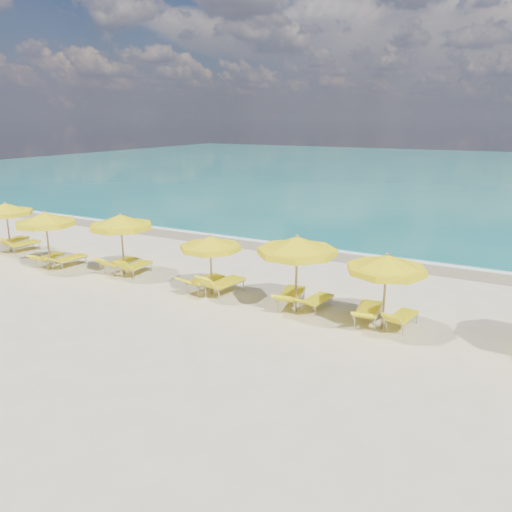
% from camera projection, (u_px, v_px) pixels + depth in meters
% --- Properties ---
extents(ground_plane, '(120.00, 120.00, 0.00)m').
position_uv_depth(ground_plane, '(235.00, 300.00, 17.09)').
color(ground_plane, beige).
extents(ocean, '(120.00, 80.00, 0.30)m').
position_uv_depth(ocean, '(447.00, 172.00, 57.73)').
color(ocean, '#126862').
rests_on(ocean, ground).
extents(wet_sand_band, '(120.00, 2.60, 0.01)m').
position_uv_depth(wet_sand_band, '(316.00, 251.00, 23.36)').
color(wet_sand_band, tan).
rests_on(wet_sand_band, ground).
extents(foam_line, '(120.00, 1.20, 0.03)m').
position_uv_depth(foam_line, '(322.00, 247.00, 24.03)').
color(foam_line, white).
rests_on(foam_line, ground).
extents(whitecap_near, '(14.00, 0.36, 0.05)m').
position_uv_depth(whitecap_near, '(287.00, 209.00, 34.24)').
color(whitecap_near, white).
rests_on(whitecap_near, ground).
extents(umbrella_0, '(3.00, 3.00, 2.35)m').
position_uv_depth(umbrella_0, '(6.00, 209.00, 22.70)').
color(umbrella_0, '#9F7E4F').
rests_on(umbrella_0, ground).
extents(umbrella_1, '(2.87, 2.87, 2.42)m').
position_uv_depth(umbrella_1, '(45.00, 219.00, 20.15)').
color(umbrella_1, '#9F7E4F').
rests_on(umbrella_1, ground).
extents(umbrella_2, '(3.24, 3.24, 2.48)m').
position_uv_depth(umbrella_2, '(121.00, 222.00, 19.34)').
color(umbrella_2, '#9F7E4F').
rests_on(umbrella_2, ground).
extents(umbrella_3, '(2.81, 2.81, 2.17)m').
position_uv_depth(umbrella_3, '(210.00, 244.00, 17.17)').
color(umbrella_3, '#9F7E4F').
rests_on(umbrella_3, ground).
extents(umbrella_4, '(3.28, 3.28, 2.56)m').
position_uv_depth(umbrella_4, '(297.00, 246.00, 15.46)').
color(umbrella_4, '#9F7E4F').
rests_on(umbrella_4, ground).
extents(umbrella_5, '(2.34, 2.34, 2.33)m').
position_uv_depth(umbrella_5, '(387.00, 264.00, 14.23)').
color(umbrella_5, '#9F7E4F').
rests_on(umbrella_5, ground).
extents(lounger_0_left, '(0.98, 2.05, 0.95)m').
position_uv_depth(lounger_0_left, '(12.00, 244.00, 23.62)').
color(lounger_0_left, '#A5A8AD').
rests_on(lounger_0_left, ground).
extents(lounger_0_right, '(0.86, 1.82, 0.87)m').
position_uv_depth(lounger_0_right, '(23.00, 247.00, 23.21)').
color(lounger_0_right, '#A5A8AD').
rests_on(lounger_0_right, ground).
extents(lounger_1_left, '(0.86, 1.77, 0.69)m').
position_uv_depth(lounger_1_left, '(49.00, 260.00, 21.13)').
color(lounger_1_left, '#A5A8AD').
rests_on(lounger_1_left, ground).
extents(lounger_1_right, '(0.75, 1.85, 0.70)m').
position_uv_depth(lounger_1_right, '(69.00, 262.00, 20.84)').
color(lounger_1_right, '#A5A8AD').
rests_on(lounger_1_right, ground).
extents(lounger_2_left, '(0.68, 1.89, 0.83)m').
position_uv_depth(lounger_2_left, '(120.00, 266.00, 20.21)').
color(lounger_2_left, '#A5A8AD').
rests_on(lounger_2_left, ground).
extents(lounger_2_right, '(0.71, 1.75, 0.85)m').
position_uv_depth(lounger_2_right, '(136.00, 269.00, 19.80)').
color(lounger_2_right, '#A5A8AD').
rests_on(lounger_2_right, ground).
extents(lounger_3_left, '(1.01, 2.01, 0.76)m').
position_uv_depth(lounger_3_left, '(204.00, 284.00, 17.98)').
color(lounger_3_left, '#A5A8AD').
rests_on(lounger_3_left, ground).
extents(lounger_3_right, '(0.97, 2.04, 0.95)m').
position_uv_depth(lounger_3_right, '(224.00, 287.00, 17.59)').
color(lounger_3_right, '#A5A8AD').
rests_on(lounger_3_right, ground).
extents(lounger_4_left, '(1.01, 2.12, 0.80)m').
position_uv_depth(lounger_4_left, '(291.00, 299.00, 16.49)').
color(lounger_4_left, '#A5A8AD').
rests_on(lounger_4_left, ground).
extents(lounger_4_right, '(0.79, 1.77, 0.67)m').
position_uv_depth(lounger_4_right, '(316.00, 304.00, 16.19)').
color(lounger_4_right, '#A5A8AD').
rests_on(lounger_4_right, ground).
extents(lounger_5_left, '(0.87, 2.05, 0.76)m').
position_uv_depth(lounger_5_left, '(368.00, 315.00, 15.16)').
color(lounger_5_left, '#A5A8AD').
rests_on(lounger_5_left, ground).
extents(lounger_5_right, '(0.80, 1.73, 0.75)m').
position_uv_depth(lounger_5_right, '(402.00, 321.00, 14.78)').
color(lounger_5_right, '#A5A8AD').
rests_on(lounger_5_right, ground).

